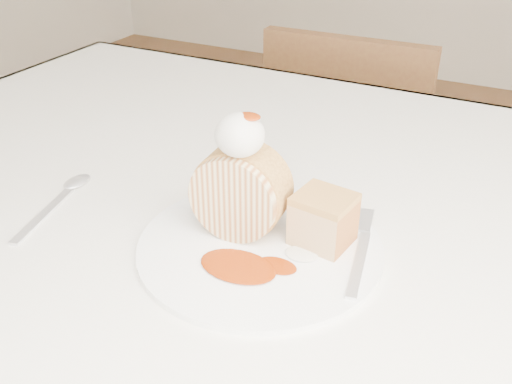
% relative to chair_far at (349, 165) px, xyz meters
% --- Properties ---
extents(table, '(1.40, 0.90, 0.75)m').
position_rel_chair_far_xyz_m(table, '(0.11, -0.65, 0.20)').
color(table, silver).
rests_on(table, ground).
extents(chair_far, '(0.38, 0.38, 0.81)m').
position_rel_chair_far_xyz_m(chair_far, '(0.00, 0.00, 0.00)').
color(chair_far, brown).
rests_on(chair_far, ground).
extents(plate, '(0.31, 0.31, 0.01)m').
position_rel_chair_far_xyz_m(plate, '(0.14, -0.78, 0.29)').
color(plate, white).
rests_on(plate, table).
extents(roulade_slice, '(0.11, 0.06, 0.10)m').
position_rel_chair_far_xyz_m(roulade_slice, '(0.11, -0.77, 0.35)').
color(roulade_slice, beige).
rests_on(roulade_slice, plate).
extents(cake_chunk, '(0.07, 0.06, 0.05)m').
position_rel_chair_far_xyz_m(cake_chunk, '(0.20, -0.75, 0.32)').
color(cake_chunk, tan).
rests_on(cake_chunk, plate).
extents(whipped_cream, '(0.05, 0.05, 0.05)m').
position_rel_chair_far_xyz_m(whipped_cream, '(0.11, -0.78, 0.42)').
color(whipped_cream, silver).
rests_on(whipped_cream, roulade_slice).
extents(caramel_drizzle, '(0.03, 0.02, 0.01)m').
position_rel_chair_far_xyz_m(caramel_drizzle, '(0.12, -0.77, 0.45)').
color(caramel_drizzle, '#842705').
rests_on(caramel_drizzle, whipped_cream).
extents(caramel_pool, '(0.09, 0.07, 0.00)m').
position_rel_chair_far_xyz_m(caramel_pool, '(0.14, -0.83, 0.30)').
color(caramel_pool, '#842705').
rests_on(caramel_pool, plate).
extents(fork, '(0.05, 0.16, 0.00)m').
position_rel_chair_far_xyz_m(fork, '(0.25, -0.77, 0.30)').
color(fork, silver).
rests_on(fork, plate).
extents(spoon, '(0.06, 0.16, 0.00)m').
position_rel_chair_far_xyz_m(spoon, '(-0.13, -0.84, 0.29)').
color(spoon, silver).
rests_on(spoon, table).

